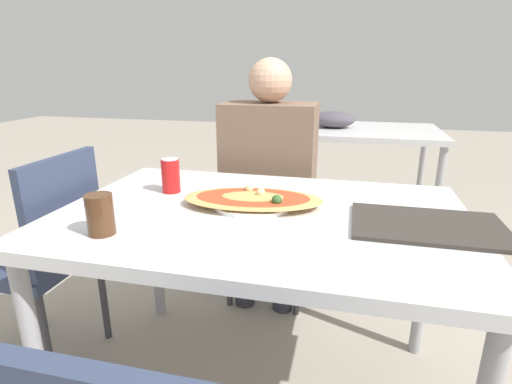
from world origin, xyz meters
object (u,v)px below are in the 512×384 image
object	(u,v)px
person_seated	(269,165)
drink_glass	(100,214)
chair_far_seated	(273,200)
dining_table	(261,231)
chair_side_left	(44,250)
soda_can	(171,176)
pizza_main	(253,200)

from	to	relation	value
person_seated	drink_glass	world-z (taller)	person_seated
chair_far_seated	person_seated	world-z (taller)	person_seated
dining_table	person_seated	bearing A→B (deg)	99.56
chair_side_left	drink_glass	world-z (taller)	chair_side_left
chair_far_seated	chair_side_left	world-z (taller)	same
soda_can	drink_glass	size ratio (longest dim) A/B	1.10
chair_side_left	soda_can	distance (m)	0.57
chair_side_left	drink_glass	xyz separation A→B (m)	(0.45, -0.25, 0.28)
pizza_main	soda_can	xyz separation A→B (m)	(-0.33, 0.08, 0.04)
person_seated	pizza_main	distance (m)	0.60
dining_table	chair_side_left	distance (m)	0.85
chair_side_left	drink_glass	distance (m)	0.59
dining_table	person_seated	distance (m)	0.66
chair_far_seated	person_seated	distance (m)	0.24
soda_can	drink_glass	distance (m)	0.40
person_seated	dining_table	bearing A→B (deg)	99.56
chair_side_left	soda_can	bearing A→B (deg)	-72.86
dining_table	drink_glass	size ratio (longest dim) A/B	11.35
dining_table	pizza_main	xyz separation A→B (m)	(-0.04, 0.05, 0.09)
dining_table	chair_side_left	size ratio (longest dim) A/B	1.49
chair_side_left	pizza_main	size ratio (longest dim) A/B	1.78
chair_far_seated	dining_table	bearing A→B (deg)	98.20
chair_side_left	chair_far_seated	bearing A→B (deg)	-43.18
chair_far_seated	chair_side_left	bearing A→B (deg)	46.82
dining_table	chair_far_seated	xyz separation A→B (m)	(-0.11, 0.76, -0.15)
chair_far_seated	chair_side_left	distance (m)	1.07
dining_table	chair_far_seated	distance (m)	0.78
dining_table	chair_side_left	bearing A→B (deg)	-178.76
pizza_main	drink_glass	xyz separation A→B (m)	(-0.35, -0.32, 0.04)
dining_table	soda_can	xyz separation A→B (m)	(-0.37, 0.13, 0.13)
chair_far_seated	drink_glass	size ratio (longest dim) A/B	7.61
chair_far_seated	drink_glass	world-z (taller)	chair_far_seated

